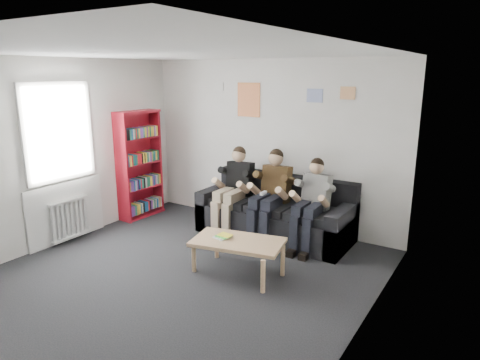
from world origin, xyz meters
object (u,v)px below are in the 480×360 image
(sofa, at_px, (276,215))
(person_left, at_px, (233,190))
(person_right, at_px, (311,205))
(coffee_table, at_px, (238,244))
(bookshelf, at_px, (140,165))
(person_middle, at_px, (270,196))

(sofa, xyz_separation_m, person_left, (-0.66, -0.21, 0.36))
(sofa, height_order, person_right, person_right)
(coffee_table, bearing_deg, bookshelf, 159.17)
(bookshelf, bearing_deg, person_right, 7.39)
(coffee_table, distance_m, person_right, 1.33)
(person_left, bearing_deg, person_right, -7.79)
(bookshelf, distance_m, person_middle, 2.47)
(sofa, relative_size, coffee_table, 2.10)
(bookshelf, bearing_deg, person_left, 10.19)
(bookshelf, relative_size, person_left, 1.37)
(person_left, xyz_separation_m, person_right, (1.32, 0.00, -0.02))
(bookshelf, height_order, person_right, bookshelf)
(person_left, bearing_deg, sofa, 9.62)
(coffee_table, relative_size, person_left, 0.83)
(person_left, bearing_deg, bookshelf, 178.83)
(person_right, bearing_deg, person_middle, -177.24)
(bookshelf, xyz_separation_m, coffee_table, (2.66, -1.01, -0.53))
(person_left, height_order, person_middle, person_middle)
(person_middle, height_order, person_right, person_middle)
(sofa, relative_size, person_left, 1.74)
(bookshelf, relative_size, person_right, 1.42)
(bookshelf, relative_size, person_middle, 1.35)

